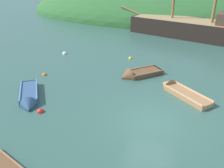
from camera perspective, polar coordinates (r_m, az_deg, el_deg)
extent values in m
plane|color=#33564C|center=(12.64, 9.40, -8.65)|extent=(120.00, 120.00, 0.00)
ellipsoid|color=#2D602D|center=(41.89, 11.54, 15.92)|extent=(44.28, 23.96, 9.74)
cube|color=black|center=(28.74, 18.18, 11.59)|extent=(13.82, 7.79, 2.60)
cube|color=#997A51|center=(28.48, 18.54, 14.01)|extent=(13.22, 7.32, 0.10)
cylinder|color=olive|center=(31.45, 4.44, 16.93)|extent=(2.87, 1.08, 0.97)
cube|color=brown|center=(17.77, 7.65, 2.53)|extent=(2.70, 2.63, 0.39)
cone|color=brown|center=(17.00, 3.13, 1.60)|extent=(1.26, 1.29, 1.16)
cube|color=#8E6242|center=(18.41, 10.86, 3.34)|extent=(0.84, 0.89, 0.27)
cube|color=#8E6242|center=(17.49, 6.45, 2.69)|extent=(0.90, 0.95, 0.05)
cube|color=#8E6242|center=(17.95, 8.87, 3.17)|extent=(0.90, 0.95, 0.05)
cube|color=#8E6242|center=(18.12, 6.71, 3.84)|extent=(1.89, 1.76, 0.07)
cube|color=#8E6242|center=(17.25, 8.72, 2.52)|extent=(1.89, 1.76, 0.07)
cube|color=#8E6242|center=(10.70, -23.23, -15.63)|extent=(2.67, 1.11, 0.07)
cube|color=#335175|center=(15.66, -18.98, -2.07)|extent=(2.36, 2.88, 0.45)
cone|color=#335175|center=(14.14, -19.09, -5.27)|extent=(1.19, 1.11, 0.97)
cube|color=#4F75A1|center=(16.83, -18.94, 0.22)|extent=(0.83, 0.60, 0.32)
cube|color=#4F75A1|center=(15.15, -19.10, -2.35)|extent=(0.88, 0.66, 0.05)
cube|color=#4F75A1|center=(16.02, -19.03, -0.75)|extent=(0.88, 0.66, 0.05)
cube|color=#4F75A1|center=(15.59, -20.82, -1.44)|extent=(1.55, 2.32, 0.07)
cube|color=#4F75A1|center=(15.51, -17.40, -1.02)|extent=(1.55, 2.32, 0.07)
cube|color=#9E7047|center=(15.20, 17.40, -2.81)|extent=(2.91, 2.77, 0.40)
cone|color=#9E7047|center=(16.32, 12.65, -0.13)|extent=(1.19, 1.20, 0.96)
cube|color=tan|center=(14.41, 21.63, -4.95)|extent=(0.70, 0.76, 0.28)
cube|color=tan|center=(15.44, 16.06, -1.56)|extent=(0.76, 0.81, 0.05)
cube|color=tan|center=(14.84, 18.95, -3.16)|extent=(0.76, 0.81, 0.05)
cube|color=tan|center=(15.42, 18.69, -1.61)|extent=(2.24, 2.04, 0.07)
cube|color=tan|center=(14.78, 16.30, -2.50)|extent=(2.24, 2.04, 0.07)
sphere|color=orange|center=(18.19, -15.64, 2.06)|extent=(0.32, 0.32, 0.32)
sphere|color=red|center=(13.76, -16.53, -6.33)|extent=(0.40, 0.40, 0.40)
sphere|color=yellow|center=(20.77, 4.34, 6.02)|extent=(0.30, 0.30, 0.30)
sphere|color=white|center=(22.24, -11.11, 6.98)|extent=(0.43, 0.43, 0.43)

